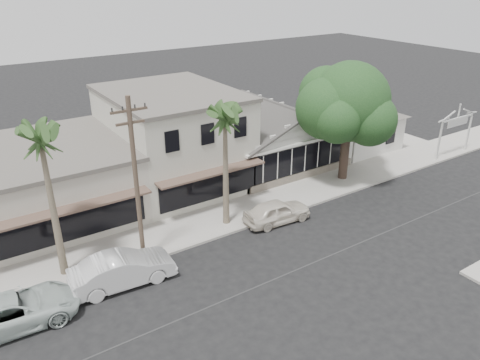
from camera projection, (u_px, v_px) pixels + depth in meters
ground at (335, 254)px, 25.68m from camera, size 140.00×140.00×0.00m
sidewalk_north at (150, 241)px, 26.72m from camera, size 90.00×3.50×0.15m
corner_shop at (271, 132)px, 36.58m from camera, size 10.40×8.60×5.10m
side_cottage at (353, 131)px, 40.45m from camera, size 6.00×6.00×3.00m
arch_sign at (458, 120)px, 37.70m from camera, size 4.12×0.12×3.95m
row_building_near at (173, 140)px, 33.05m from camera, size 8.00×10.00×6.50m
row_building_midnear at (43, 184)px, 28.97m from camera, size 10.00×10.00×4.20m
utility_pole at (136, 179)px, 23.09m from camera, size 1.80×0.24×9.00m
car_0 at (277, 211)px, 28.62m from camera, size 4.38×2.05×1.45m
car_1 at (123, 270)px, 22.90m from camera, size 5.20×2.13×1.68m
car_2 at (14, 311)px, 20.25m from camera, size 5.55×2.73×1.51m
shade_tree at (346, 104)px, 32.55m from camera, size 7.82×7.07×8.68m
palm_east at (225, 116)px, 25.80m from camera, size 3.23×3.23×8.06m
palm_mid at (40, 138)px, 20.87m from camera, size 2.79×2.79×8.62m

